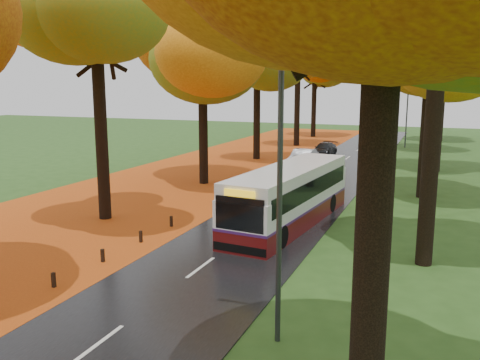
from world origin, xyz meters
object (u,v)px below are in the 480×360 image
Objects in this scene: car_white at (298,162)px; car_dark at (324,149)px; streetlamp_mid at (379,114)px; streetlamp_far at (405,102)px; bus at (290,194)px; car_silver at (303,159)px; streetlamp_near at (270,162)px.

car_dark is (0.00, 9.04, -0.04)m from car_white.
streetlamp_mid and streetlamp_far have the same top height.
car_silver is (-3.68, 16.19, -0.71)m from bus.
streetlamp_mid is at bearing 90.00° from streetlamp_near.
car_white is (-3.68, 14.96, -0.82)m from bus.
car_silver is at bearing 103.11° from streetlamp_near.
streetlamp_far is 18.52m from car_silver.
car_dark is (-6.30, 12.85, -4.10)m from streetlamp_mid.
streetlamp_mid reaches higher than car_white.
car_white is at bearing 148.88° from streetlamp_mid.
car_dark is at bearing 116.11° from streetlamp_mid.
car_white is (-6.30, 3.80, -4.06)m from streetlamp_mid.
bus is (-2.62, 10.84, -3.24)m from streetlamp_near.
streetlamp_mid is 1.81× the size of car_silver.
bus is (-2.62, -11.16, -3.24)m from streetlamp_mid.
streetlamp_far is 2.21× the size of car_white.
streetlamp_near is 1.00× the size of streetlamp_mid.
streetlamp_near is at bearing -85.84° from car_white.
car_dark is (-3.68, 24.01, -0.86)m from bus.
streetlamp_mid reaches higher than car_dark.
bus is at bearing -94.52° from streetlamp_far.
streetlamp_far reaches higher than car_white.
car_silver is (-6.30, 27.03, -3.95)m from streetlamp_near.
car_dark is at bearing 90.30° from car_silver.
streetlamp_near is at bearing -90.00° from streetlamp_mid.
streetlamp_mid is at bearing 82.37° from bus.
streetlamp_near is at bearing -76.59° from car_silver.
car_white is at bearing 109.38° from bus.
car_white is 0.91× the size of car_dark.
streetlamp_near is at bearing -90.00° from streetlamp_far.
car_silver is (-6.30, -16.97, -3.95)m from streetlamp_far.
bus is 2.92× the size of car_white.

